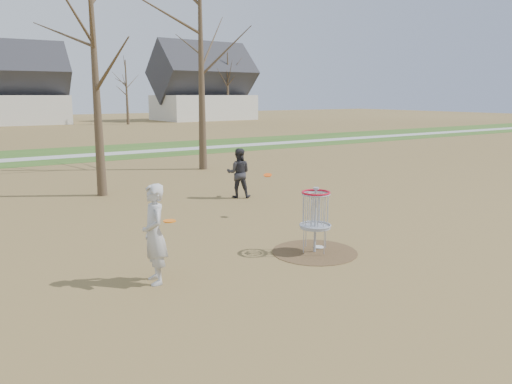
% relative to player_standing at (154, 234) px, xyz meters
% --- Properties ---
extents(ground, '(160.00, 160.00, 0.00)m').
position_rel_player_standing_xyz_m(ground, '(3.46, -0.19, -0.88)').
color(ground, brown).
rests_on(ground, ground).
extents(green_band, '(160.00, 8.00, 0.01)m').
position_rel_player_standing_xyz_m(green_band, '(3.46, 20.81, -0.88)').
color(green_band, '#2D5119').
rests_on(green_band, ground).
extents(footpath, '(160.00, 1.50, 0.01)m').
position_rel_player_standing_xyz_m(footpath, '(3.46, 19.81, -0.87)').
color(footpath, '#9E9E99').
rests_on(footpath, green_band).
extents(dirt_circle, '(1.80, 1.80, 0.01)m').
position_rel_player_standing_xyz_m(dirt_circle, '(3.46, -0.19, -0.88)').
color(dirt_circle, '#47331E').
rests_on(dirt_circle, ground).
extents(player_standing, '(0.51, 0.70, 1.77)m').
position_rel_player_standing_xyz_m(player_standing, '(0.00, 0.00, 0.00)').
color(player_standing, '#B3B3B3').
rests_on(player_standing, ground).
extents(player_throwing, '(0.98, 0.93, 1.59)m').
position_rel_player_standing_xyz_m(player_throwing, '(5.07, 5.59, -0.09)').
color(player_throwing, '#2C2B2F').
rests_on(player_throwing, ground).
extents(disc_grounded, '(0.22, 0.22, 0.02)m').
position_rel_player_standing_xyz_m(disc_grounded, '(3.71, -0.01, -0.86)').
color(disc_grounded, silver).
rests_on(disc_grounded, dirt_circle).
extents(discs_in_play, '(4.38, 3.31, 0.10)m').
position_rel_player_standing_xyz_m(discs_in_play, '(2.41, 1.47, 0.25)').
color(discs_in_play, '#FF550D').
rests_on(discs_in_play, ground).
extents(disc_golf_basket, '(0.64, 0.64, 1.35)m').
position_rel_player_standing_xyz_m(disc_golf_basket, '(3.46, -0.19, 0.03)').
color(disc_golf_basket, '#9EA3AD').
rests_on(disc_golf_basket, ground).
extents(bare_trees, '(52.62, 44.98, 9.00)m').
position_rel_player_standing_xyz_m(bare_trees, '(5.23, 35.60, 4.46)').
color(bare_trees, '#382B1E').
rests_on(bare_trees, ground).
extents(houses_row, '(56.51, 10.01, 7.26)m').
position_rel_player_standing_xyz_m(houses_row, '(7.77, 52.37, 2.64)').
color(houses_row, silver).
rests_on(houses_row, ground).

